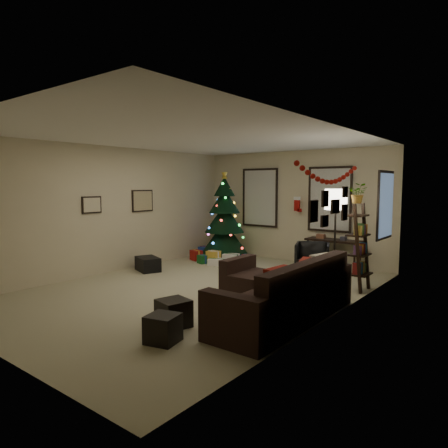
% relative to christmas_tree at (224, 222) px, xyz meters
% --- Properties ---
extents(floor, '(7.00, 7.00, 0.00)m').
position_rel_christmas_tree_xyz_m(floor, '(1.56, -2.76, -0.94)').
color(floor, tan).
rests_on(floor, ground).
extents(ceiling, '(7.00, 7.00, 0.00)m').
position_rel_christmas_tree_xyz_m(ceiling, '(1.56, -2.76, 1.76)').
color(ceiling, white).
rests_on(ceiling, floor).
extents(wall_back, '(5.00, 0.00, 5.00)m').
position_rel_christmas_tree_xyz_m(wall_back, '(1.56, 0.74, 0.41)').
color(wall_back, beige).
rests_on(wall_back, floor).
extents(wall_left, '(0.00, 7.00, 7.00)m').
position_rel_christmas_tree_xyz_m(wall_left, '(-0.94, -2.76, 0.41)').
color(wall_left, beige).
rests_on(wall_left, floor).
extents(wall_right, '(0.00, 7.00, 7.00)m').
position_rel_christmas_tree_xyz_m(wall_right, '(4.06, -2.76, 0.41)').
color(wall_right, beige).
rests_on(wall_right, floor).
extents(window_back_left, '(1.05, 0.06, 1.50)m').
position_rel_christmas_tree_xyz_m(window_back_left, '(0.61, 0.71, 0.61)').
color(window_back_left, '#728CB2').
rests_on(window_back_left, wall_back).
extents(window_back_right, '(1.05, 0.06, 1.50)m').
position_rel_christmas_tree_xyz_m(window_back_right, '(2.51, 0.71, 0.61)').
color(window_back_right, '#728CB2').
rests_on(window_back_right, wall_back).
extents(window_right_wall, '(0.06, 0.90, 1.30)m').
position_rel_christmas_tree_xyz_m(window_right_wall, '(4.03, -0.21, 0.56)').
color(window_right_wall, '#728CB2').
rests_on(window_right_wall, wall_right).
extents(christmas_tree, '(1.22, 1.22, 2.28)m').
position_rel_christmas_tree_xyz_m(christmas_tree, '(0.00, 0.00, 0.00)').
color(christmas_tree, black).
rests_on(christmas_tree, floor).
extents(presents, '(1.50, 1.01, 0.30)m').
position_rel_christmas_tree_xyz_m(presents, '(0.15, -0.52, -0.83)').
color(presents, navy).
rests_on(presents, floor).
extents(sofa, '(1.86, 2.70, 0.86)m').
position_rel_christmas_tree_xyz_m(sofa, '(3.41, -3.07, -0.66)').
color(sofa, black).
rests_on(sofa, floor).
extents(pillow_red_a, '(0.16, 0.44, 0.43)m').
position_rel_christmas_tree_xyz_m(pillow_red_a, '(3.77, -3.78, -0.30)').
color(pillow_red_a, maroon).
rests_on(pillow_red_a, sofa).
extents(pillow_red_b, '(0.24, 0.43, 0.42)m').
position_rel_christmas_tree_xyz_m(pillow_red_b, '(3.77, -3.03, -0.30)').
color(pillow_red_b, maroon).
rests_on(pillow_red_b, sofa).
extents(pillow_cream, '(0.22, 0.45, 0.43)m').
position_rel_christmas_tree_xyz_m(pillow_cream, '(3.77, -2.48, -0.31)').
color(pillow_cream, '#BCAF98').
rests_on(pillow_cream, sofa).
extents(ottoman_near, '(0.46, 0.46, 0.36)m').
position_rel_christmas_tree_xyz_m(ottoman_near, '(2.55, -4.39, -0.76)').
color(ottoman_near, black).
rests_on(ottoman_near, floor).
extents(ottoman_far, '(0.43, 0.43, 0.34)m').
position_rel_christmas_tree_xyz_m(ottoman_far, '(2.84, -4.86, -0.77)').
color(ottoman_far, black).
rests_on(ottoman_far, floor).
extents(desk, '(1.24, 0.44, 0.67)m').
position_rel_christmas_tree_xyz_m(desk, '(2.74, 0.46, -0.35)').
color(desk, black).
rests_on(desk, floor).
extents(desk_chair, '(0.82, 0.80, 0.66)m').
position_rel_christmas_tree_xyz_m(desk_chair, '(2.53, -0.19, -0.61)').
color(desk_chair, black).
rests_on(desk_chair, floor).
extents(bookshelf, '(0.30, 0.47, 1.56)m').
position_rel_christmas_tree_xyz_m(bookshelf, '(3.86, -1.04, -0.19)').
color(bookshelf, black).
rests_on(bookshelf, floor).
extents(potted_plant, '(0.46, 0.42, 0.45)m').
position_rel_christmas_tree_xyz_m(potted_plant, '(3.86, -1.25, 0.85)').
color(potted_plant, '#4C4C4C').
rests_on(potted_plant, bookshelf).
extents(floor_lamp, '(0.38, 0.38, 1.81)m').
position_rel_christmas_tree_xyz_m(floor_lamp, '(3.51, -1.36, 0.57)').
color(floor_lamp, black).
rests_on(floor_lamp, floor).
extents(art_map, '(0.04, 0.60, 0.50)m').
position_rel_christmas_tree_xyz_m(art_map, '(-0.92, -1.91, 0.57)').
color(art_map, black).
rests_on(art_map, wall_left).
extents(art_abstract, '(0.04, 0.45, 0.35)m').
position_rel_christmas_tree_xyz_m(art_abstract, '(-0.92, -3.26, 0.53)').
color(art_abstract, black).
rests_on(art_abstract, wall_left).
extents(gallery, '(0.03, 1.25, 0.54)m').
position_rel_christmas_tree_xyz_m(gallery, '(4.04, -2.83, 0.63)').
color(gallery, black).
rests_on(gallery, wall_right).
extents(garland, '(0.08, 1.90, 0.30)m').
position_rel_christmas_tree_xyz_m(garland, '(4.01, -2.82, 1.10)').
color(garland, '#A5140C').
rests_on(garland, wall_right).
extents(stocking_left, '(0.20, 0.05, 0.36)m').
position_rel_christmas_tree_xyz_m(stocking_left, '(1.42, 0.77, 0.61)').
color(stocking_left, '#990F0C').
rests_on(stocking_left, wall_back).
extents(stocking_right, '(0.20, 0.05, 0.36)m').
position_rel_christmas_tree_xyz_m(stocking_right, '(1.75, 0.59, 0.49)').
color(stocking_right, '#990F0C').
rests_on(stocking_right, wall_back).
extents(storage_bin, '(0.71, 0.60, 0.30)m').
position_rel_christmas_tree_xyz_m(storage_bin, '(-0.39, -2.24, -0.79)').
color(storage_bin, black).
rests_on(storage_bin, floor).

